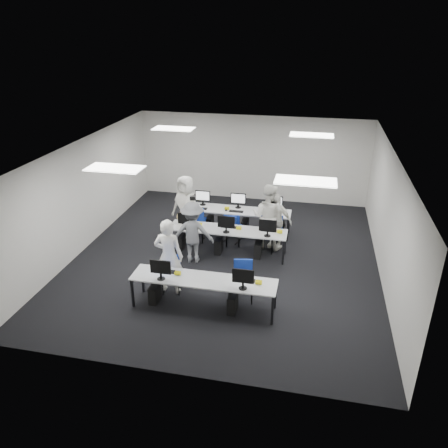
% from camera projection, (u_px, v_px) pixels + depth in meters
% --- Properties ---
extents(room, '(9.00, 9.02, 3.00)m').
position_uv_depth(room, '(226.00, 206.00, 11.28)').
color(room, black).
rests_on(room, ground).
extents(ceiling_panels, '(5.20, 4.60, 0.02)m').
position_uv_depth(ceiling_panels, '(226.00, 149.00, 10.66)').
color(ceiling_panels, white).
rests_on(ceiling_panels, room).
extents(desk_front, '(3.20, 0.70, 0.73)m').
position_uv_depth(desk_front, '(203.00, 281.00, 9.48)').
color(desk_front, silver).
rests_on(desk_front, ground).
extents(desk_mid, '(3.20, 0.70, 0.73)m').
position_uv_depth(desk_mid, '(228.00, 231.00, 11.80)').
color(desk_mid, silver).
rests_on(desk_mid, ground).
extents(desk_back, '(3.20, 0.70, 0.73)m').
position_uv_depth(desk_back, '(237.00, 211.00, 13.04)').
color(desk_back, silver).
rests_on(desk_back, ground).
extents(equipment_front, '(2.51, 0.41, 1.19)m').
position_uv_depth(equipment_front, '(195.00, 293.00, 9.64)').
color(equipment_front, '#0E2BB6').
rests_on(equipment_front, desk_front).
extents(equipment_mid, '(2.91, 0.41, 1.19)m').
position_uv_depth(equipment_mid, '(221.00, 241.00, 11.95)').
color(equipment_mid, white).
rests_on(equipment_mid, desk_mid).
extents(equipment_back, '(2.91, 0.41, 1.19)m').
position_uv_depth(equipment_back, '(243.00, 221.00, 13.16)').
color(equipment_back, white).
rests_on(equipment_back, desk_back).
extents(chair_0, '(0.49, 0.52, 0.85)m').
position_uv_depth(chair_0, '(172.00, 280.00, 10.30)').
color(chair_0, navy).
rests_on(chair_0, ground).
extents(chair_1, '(0.53, 0.56, 0.92)m').
position_uv_depth(chair_1, '(243.00, 287.00, 9.97)').
color(chair_1, navy).
rests_on(chair_1, ground).
extents(chair_2, '(0.52, 0.55, 0.91)m').
position_uv_depth(chair_2, '(196.00, 231.00, 12.74)').
color(chair_2, navy).
rests_on(chair_2, ground).
extents(chair_3, '(0.47, 0.50, 0.81)m').
position_uv_depth(chair_3, '(233.00, 236.00, 12.50)').
color(chair_3, navy).
rests_on(chair_3, ground).
extents(chair_4, '(0.50, 0.54, 0.92)m').
position_uv_depth(chair_4, '(267.00, 240.00, 12.17)').
color(chair_4, navy).
rests_on(chair_4, ground).
extents(chair_5, '(0.52, 0.55, 0.93)m').
position_uv_depth(chair_5, '(198.00, 226.00, 12.98)').
color(chair_5, navy).
rests_on(chair_5, ground).
extents(chair_6, '(0.53, 0.55, 0.85)m').
position_uv_depth(chair_6, '(233.00, 232.00, 12.69)').
color(chair_6, navy).
rests_on(chair_6, ground).
extents(chair_7, '(0.57, 0.60, 0.93)m').
position_uv_depth(chair_7, '(273.00, 234.00, 12.53)').
color(chair_7, navy).
rests_on(chair_7, ground).
extents(handbag, '(0.40, 0.26, 0.33)m').
position_uv_depth(handbag, '(184.00, 217.00, 12.12)').
color(handbag, tan).
rests_on(handbag, desk_mid).
extents(student_0, '(0.68, 0.45, 1.85)m').
position_uv_depth(student_0, '(169.00, 256.00, 9.99)').
color(student_0, white).
rests_on(student_0, ground).
extents(student_1, '(1.03, 0.88, 1.87)m').
position_uv_depth(student_1, '(268.00, 216.00, 12.06)').
color(student_1, white).
rests_on(student_1, ground).
extents(student_2, '(1.05, 0.86, 1.84)m').
position_uv_depth(student_2, '(186.00, 206.00, 12.76)').
color(student_2, white).
rests_on(student_2, ground).
extents(student_3, '(0.98, 0.55, 1.58)m').
position_uv_depth(student_3, '(275.00, 221.00, 12.14)').
color(student_3, white).
rests_on(student_3, ground).
extents(photographer, '(1.15, 0.76, 1.67)m').
position_uv_depth(photographer, '(193.00, 233.00, 11.35)').
color(photographer, slate).
rests_on(photographer, ground).
extents(dslr_camera, '(0.16, 0.20, 0.10)m').
position_uv_depth(dslr_camera, '(193.00, 198.00, 11.14)').
color(dslr_camera, black).
rests_on(dslr_camera, photographer).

